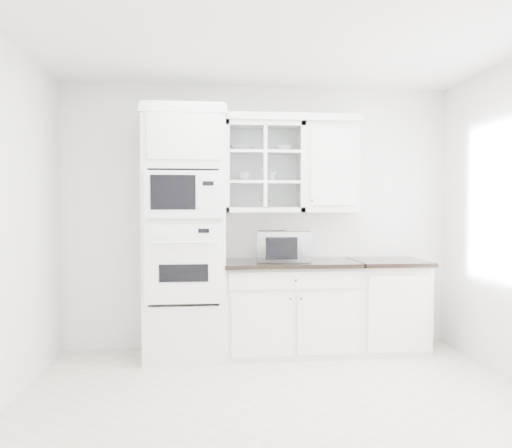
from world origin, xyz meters
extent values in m
cube|color=beige|center=(0.00, 0.00, 0.01)|extent=(4.00, 3.50, 0.01)
cube|color=white|center=(0.00, 1.74, 1.35)|extent=(4.00, 0.02, 2.70)
cube|color=white|center=(0.00, 0.00, 2.69)|extent=(4.00, 3.50, 0.02)
cube|color=white|center=(-0.75, 1.43, 1.20)|extent=(0.76, 0.65, 2.40)
cube|color=white|center=(-0.75, 1.09, 0.94)|extent=(0.70, 0.03, 0.72)
cube|color=black|center=(-0.75, 1.07, 0.86)|extent=(0.44, 0.01, 0.16)
cube|color=white|center=(-0.75, 1.09, 1.56)|extent=(0.70, 0.03, 0.43)
cube|color=black|center=(-0.84, 1.07, 1.58)|extent=(0.40, 0.01, 0.31)
cube|color=white|center=(0.28, 1.45, 0.44)|extent=(1.30, 0.60, 0.88)
cube|color=black|center=(0.28, 1.42, 0.90)|extent=(1.32, 0.67, 0.04)
cube|color=white|center=(1.28, 1.45, 0.44)|extent=(0.70, 0.60, 0.88)
cube|color=black|center=(1.28, 1.42, 0.90)|extent=(0.72, 0.67, 0.04)
cube|color=white|center=(0.03, 1.58, 1.85)|extent=(0.80, 0.33, 0.90)
cube|color=white|center=(0.03, 1.58, 1.70)|extent=(0.74, 0.29, 0.02)
cube|color=white|center=(0.03, 1.58, 2.00)|extent=(0.74, 0.29, 0.02)
cube|color=white|center=(0.71, 1.58, 1.85)|extent=(0.55, 0.33, 0.90)
cube|color=white|center=(-0.07, 1.56, 2.33)|extent=(2.14, 0.38, 0.07)
imported|color=white|center=(0.22, 1.41, 1.07)|extent=(0.58, 0.51, 0.30)
imported|color=white|center=(-0.19, 1.60, 2.04)|extent=(0.24, 0.24, 0.06)
imported|color=white|center=(0.23, 1.58, 2.04)|extent=(0.20, 0.20, 0.06)
imported|color=white|center=(-0.16, 1.57, 1.75)|extent=(0.12, 0.12, 0.09)
imported|color=white|center=(0.11, 1.58, 1.76)|extent=(0.11, 0.11, 0.10)
camera|label=1|loc=(-0.55, -3.42, 1.46)|focal=35.00mm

